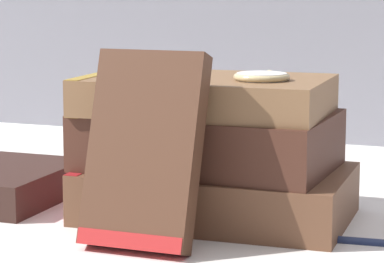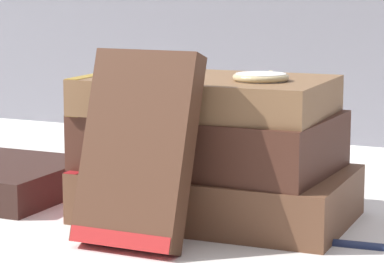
{
  "view_description": "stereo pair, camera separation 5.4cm",
  "coord_description": "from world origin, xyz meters",
  "views": [
    {
      "loc": [
        0.29,
        -0.66,
        0.2
      ],
      "look_at": [
        0.03,
        0.03,
        0.08
      ],
      "focal_mm": 85.0,
      "sensor_mm": 36.0,
      "label": 1
    },
    {
      "loc": [
        0.34,
        -0.64,
        0.2
      ],
      "look_at": [
        0.03,
        0.03,
        0.08
      ],
      "focal_mm": 85.0,
      "sensor_mm": 36.0,
      "label": 2
    }
  ],
  "objects": [
    {
      "name": "book_flat_top",
      "position": [
        0.03,
        0.04,
        0.1
      ],
      "size": [
        0.2,
        0.13,
        0.03
      ],
      "rotation": [
        0.0,
        0.0,
        0.04
      ],
      "color": "brown",
      "rests_on": "book_flat_middle"
    },
    {
      "name": "book_flat_bottom",
      "position": [
        0.04,
        0.04,
        0.02
      ],
      "size": [
        0.22,
        0.14,
        0.04
      ],
      "rotation": [
        0.0,
        0.0,
        0.04
      ],
      "color": "brown",
      "rests_on": "ground_plane"
    },
    {
      "name": "ground_plane",
      "position": [
        0.0,
        0.0,
        0.0
      ],
      "size": [
        3.0,
        3.0,
        0.0
      ],
      "primitive_type": "plane",
      "color": "silver"
    },
    {
      "name": "pocket_watch",
      "position": [
        0.08,
        0.04,
        0.12
      ],
      "size": [
        0.05,
        0.05,
        0.01
      ],
      "color": "white",
      "rests_on": "book_flat_top"
    },
    {
      "name": "reading_glasses",
      "position": [
        -0.06,
        0.17,
        0.0
      ],
      "size": [
        0.11,
        0.07,
        0.0
      ],
      "rotation": [
        0.0,
        0.0,
        0.29
      ],
      "color": "#ADADB2",
      "rests_on": "ground_plane"
    },
    {
      "name": "book_flat_middle",
      "position": [
        0.03,
        0.05,
        0.07
      ],
      "size": [
        0.21,
        0.13,
        0.05
      ],
      "rotation": [
        0.0,
        0.0,
        -0.02
      ],
      "color": "#422319",
      "rests_on": "book_flat_bottom"
    },
    {
      "name": "book_leaning_front",
      "position": [
        0.02,
        -0.05,
        0.07
      ],
      "size": [
        0.08,
        0.06,
        0.15
      ],
      "rotation": [
        -0.31,
        0.0,
        0.0
      ],
      "color": "#4C2D1E",
      "rests_on": "ground_plane"
    }
  ]
}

